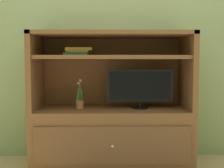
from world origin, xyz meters
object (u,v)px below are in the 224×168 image
(potted_plant, at_px, (80,102))
(magazine_stack, at_px, (79,52))
(media_console, at_px, (112,122))
(tv_monitor, at_px, (140,87))

(potted_plant, xyz_separation_m, magazine_stack, (-0.01, 0.03, 0.50))
(media_console, bearing_deg, potted_plant, -174.15)
(media_console, distance_m, potted_plant, 0.39)
(media_console, height_order, tv_monitor, media_console)
(media_console, xyz_separation_m, potted_plant, (-0.32, -0.03, 0.22))
(media_console, distance_m, tv_monitor, 0.46)
(media_console, relative_size, tv_monitor, 2.36)
(tv_monitor, bearing_deg, media_console, 178.27)
(tv_monitor, xyz_separation_m, potted_plant, (-0.60, -0.02, -0.14))
(potted_plant, bearing_deg, media_console, 5.85)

